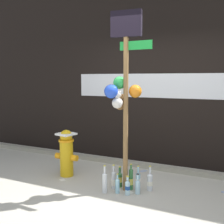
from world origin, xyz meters
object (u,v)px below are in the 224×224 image
Objects in this scene: bottle_3 at (138,186)px; bottle_7 at (131,179)px; bottle_2 at (128,187)px; bottle_5 at (114,180)px; bottle_4 at (150,181)px; bottle_6 at (118,185)px; bottle_0 at (138,181)px; bottle_8 at (105,182)px; memorial_post at (123,80)px; bottle_1 at (120,179)px; fire_hydrant at (66,152)px.

bottle_3 is 0.76× the size of bottle_7.
bottle_7 is at bearing 98.94° from bottle_2.
bottle_4 is at bearing 18.82° from bottle_5.
bottle_4 reaches higher than bottle_6.
bottle_0 is at bearing 16.97° from bottle_5.
bottle_8 reaches higher than bottle_7.
bottle_3 is 0.19m from bottle_7.
bottle_1 is (-0.09, 0.09, -1.50)m from memorial_post.
bottle_3 is at bearing -35.52° from bottle_7.
bottle_2 is at bearing 13.02° from bottle_8.
bottle_5 is 0.91× the size of bottle_8.
bottle_8 is at bearing -157.91° from bottle_6.
bottle_5 is at bearing 177.76° from bottle_3.
bottle_6 is (0.07, -0.23, -0.01)m from bottle_1.
bottle_5 is at bearing -159.50° from bottle_7.
bottle_0 is at bearing 8.50° from bottle_7.
bottle_2 is at bearing -13.10° from fire_hydrant.
bottle_2 is 0.15m from bottle_3.
fire_hydrant is 1.35m from bottle_0.
bottle_2 is 0.21m from bottle_7.
bottle_8 is at bearing -136.60° from bottle_7.
bottle_8 is (-0.19, -0.22, -1.46)m from memorial_post.
bottle_2 is at bearing -108.93° from bottle_0.
bottle_0 reaches higher than bottle_2.
bottle_8 is at bearing -108.31° from bottle_1.
memorial_post is 1.49m from bottle_8.
bottle_1 is 0.46m from bottle_4.
memorial_post is at bearing -158.65° from bottle_4.
bottle_0 reaches higher than bottle_6.
bottle_1 is 0.32m from bottle_2.
memorial_post is 8.70× the size of bottle_3.
bottle_7 is (0.12, 0.21, 0.04)m from bottle_6.
bottle_2 is 0.96× the size of bottle_6.
bottle_6 is at bearing -73.00° from bottle_1.
memorial_post is at bearing 170.24° from bottle_3.
bottle_0 is 1.26× the size of bottle_3.
bottle_1 is 0.86× the size of bottle_5.
bottle_4 is at bearing 50.61° from bottle_2.
memorial_post is 1.50m from bottle_1.
bottle_8 is at bearing -105.47° from bottle_5.
bottle_2 is at bearing -129.39° from bottle_4.
bottle_7 reaches higher than bottle_5.
fire_hydrant is at bearing 169.65° from bottle_5.
bottle_8 is (-0.40, -0.29, 0.02)m from bottle_0.
fire_hydrant reaches higher than bottle_0.
bottle_8 is at bearing -21.67° from fire_hydrant.
bottle_2 is at bearing -140.22° from bottle_3.
fire_hydrant is 1.41m from bottle_3.
bottle_8 is (-0.05, -0.19, 0.02)m from bottle_5.
fire_hydrant is 2.11× the size of bottle_0.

